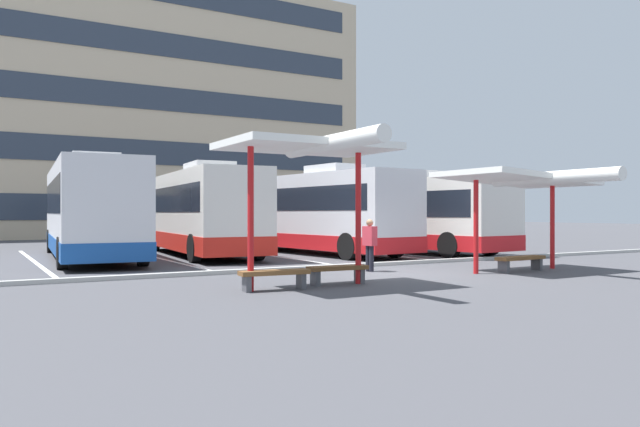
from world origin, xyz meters
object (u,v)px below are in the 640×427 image
(coach_bus_0, at_px, (90,211))
(bench_0, at_px, (274,275))
(coach_bus_3, at_px, (392,215))
(bench_2, at_px, (521,260))
(waiting_passenger_0, at_px, (370,242))
(waiting_shelter_0, at_px, (313,150))
(coach_bus_2, at_px, (315,213))
(coach_bus_1, at_px, (201,213))
(bench_1, at_px, (338,271))
(waiting_shelter_1, at_px, (523,180))

(coach_bus_0, distance_m, bench_0, 12.18)
(bench_0, bearing_deg, coach_bus_3, 42.82)
(bench_2, height_order, waiting_passenger_0, waiting_passenger_0)
(waiting_shelter_0, bearing_deg, bench_0, 171.76)
(coach_bus_2, bearing_deg, waiting_shelter_0, -119.92)
(waiting_shelter_0, relative_size, bench_0, 2.63)
(bench_0, height_order, waiting_passenger_0, waiting_passenger_0)
(coach_bus_1, bearing_deg, waiting_passenger_0, -77.42)
(coach_bus_3, bearing_deg, waiting_shelter_0, -134.28)
(coach_bus_2, xyz_separation_m, coach_bus_3, (3.84, -0.29, -0.09))
(bench_2, bearing_deg, coach_bus_1, 117.39)
(waiting_passenger_0, bearing_deg, coach_bus_0, 123.49)
(waiting_shelter_0, bearing_deg, coach_bus_0, 103.24)
(coach_bus_0, xyz_separation_m, waiting_passenger_0, (6.24, -9.44, -0.94))
(coach_bus_3, distance_m, bench_1, 13.18)
(waiting_shelter_0, bearing_deg, coach_bus_3, 45.72)
(bench_0, bearing_deg, waiting_shelter_1, 1.24)
(coach_bus_1, xyz_separation_m, coach_bus_3, (8.40, -1.72, -0.08))
(coach_bus_0, distance_m, waiting_shelter_0, 12.47)
(waiting_passenger_0, bearing_deg, coach_bus_1, 102.58)
(bench_1, xyz_separation_m, waiting_shelter_1, (6.34, -0.05, 2.34))
(coach_bus_1, distance_m, waiting_shelter_0, 11.90)
(coach_bus_0, xyz_separation_m, waiting_shelter_1, (10.08, -11.76, 0.87))
(bench_0, height_order, waiting_shelter_1, waiting_shelter_1)
(coach_bus_2, height_order, waiting_shelter_1, coach_bus_2)
(coach_bus_0, xyz_separation_m, bench_0, (1.94, -11.93, -1.48))
(coach_bus_1, distance_m, coach_bus_3, 8.57)
(coach_bus_0, bearing_deg, bench_2, -49.15)
(bench_2, bearing_deg, bench_0, -178.09)
(coach_bus_1, bearing_deg, bench_2, -62.61)
(coach_bus_1, xyz_separation_m, bench_0, (-2.27, -11.60, -1.39))
(bench_0, xyz_separation_m, waiting_passenger_0, (4.31, 2.50, 0.54))
(waiting_shelter_0, bearing_deg, bench_1, 21.90)
(coach_bus_3, relative_size, bench_0, 7.63)
(waiting_shelter_0, height_order, waiting_shelter_1, waiting_shelter_0)
(bench_0, xyz_separation_m, bench_2, (8.14, 0.27, 0.01))
(coach_bus_2, height_order, waiting_shelter_0, coach_bus_2)
(coach_bus_0, relative_size, waiting_shelter_1, 2.49)
(coach_bus_1, bearing_deg, bench_0, -101.08)
(coach_bus_1, height_order, bench_1, coach_bus_1)
(coach_bus_0, height_order, bench_0, coach_bus_0)
(coach_bus_0, distance_m, bench_1, 12.37)
(bench_1, bearing_deg, coach_bus_3, 47.43)
(waiting_shelter_0, relative_size, bench_2, 2.31)
(coach_bus_0, distance_m, waiting_passenger_0, 11.35)
(waiting_shelter_1, bearing_deg, coach_bus_2, 97.45)
(coach_bus_3, xyz_separation_m, waiting_shelter_0, (-9.77, -10.02, 1.53))
(waiting_shelter_0, relative_size, bench_1, 2.79)
(coach_bus_3, relative_size, waiting_shelter_1, 2.56)
(coach_bus_0, height_order, coach_bus_1, coach_bus_0)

